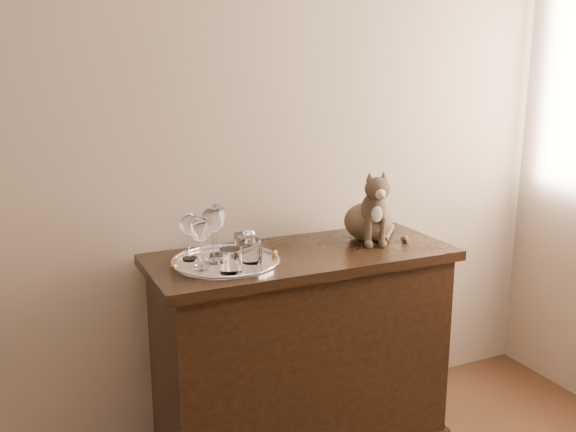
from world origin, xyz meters
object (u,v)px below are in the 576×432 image
Objects in this scene: tumbler_c at (245,245)px; wine_glass_b at (217,230)px; tumbler_b at (231,261)px; cat at (369,204)px; sideboard at (301,353)px; wine_glass_a at (189,236)px; wine_glass_d at (213,234)px; tray at (226,263)px; wine_glass_c at (201,243)px; tumbler_a at (252,251)px.

wine_glass_b is at bearing 139.53° from tumbler_c.
cat is at bearing 16.03° from tumbler_b.
cat reaches higher than wine_glass_b.
tumbler_c is (0.11, 0.14, 0.01)m from tumbler_b.
wine_glass_b is at bearing 83.83° from tumbler_b.
wine_glass_b is 0.65m from cat.
sideboard is 6.76× the size of wine_glass_a.
tumbler_b is at bearing -85.15° from wine_glass_d.
tumbler_c is (0.09, -0.07, -0.05)m from wine_glass_b.
tumbler_c is at bearing -158.93° from cat.
tray is at bearing -38.74° from wine_glass_a.
wine_glass_d is at bearing -160.96° from cat.
cat is at bearing 7.46° from wine_glass_c.
sideboard is 0.60m from tumbler_b.
wine_glass_d is (-0.04, 0.03, 0.11)m from tray.
wine_glass_c is (-0.10, -0.03, 0.10)m from tray.
wine_glass_c is 0.76m from cat.
wine_glass_b is at bearing -166.05° from cat.
tumbler_b is (-0.34, -0.14, 0.48)m from sideboard.
wine_glass_b is (0.11, 0.00, 0.01)m from wine_glass_a.
wine_glass_b is 0.22m from tumbler_b.
sideboard is 0.63m from wine_glass_b.
tray is 1.94× the size of wine_glass_d.
tumbler_c is (0.19, -0.07, -0.04)m from wine_glass_a.
wine_glass_d is (0.07, -0.06, 0.01)m from wine_glass_a.
wine_glass_a is 0.24m from tumbler_a.
tumbler_c is at bearing 92.54° from tumbler_a.
tumbler_b reaches higher than sideboard.
wine_glass_b reaches higher than tumbler_a.
wine_glass_a is at bearing 140.55° from wine_glass_d.
cat is at bearing 3.36° from wine_glass_d.
wine_glass_d is at bearing 173.91° from tumbler_c.
tumbler_c is 0.58m from cat.
tumbler_a is (0.09, -0.13, -0.06)m from wine_glass_b.
tray is 0.14m from tumbler_b.
sideboard is at bearing 5.89° from wine_glass_c.
tumbler_a is at bearing -29.87° from wine_glass_d.
tray is (-0.32, -0.01, 0.43)m from sideboard.
wine_glass_c reaches higher than tumbler_c.
tumbler_b is 0.89× the size of tumbler_c.
wine_glass_a is 0.09m from wine_glass_d.
tray is at bearing 15.75° from wine_glass_c.
sideboard is 0.67m from cat.
wine_glass_d is at bearing 42.26° from wine_glass_c.
tumbler_c is at bearing 13.62° from wine_glass_c.
tray is 0.14m from wine_glass_b.
cat is at bearing -1.44° from wine_glass_a.
wine_glass_a is 0.76m from cat.
wine_glass_d is at bearing 150.13° from tumbler_a.
tumbler_a is (0.12, -0.07, -0.06)m from wine_glass_d.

